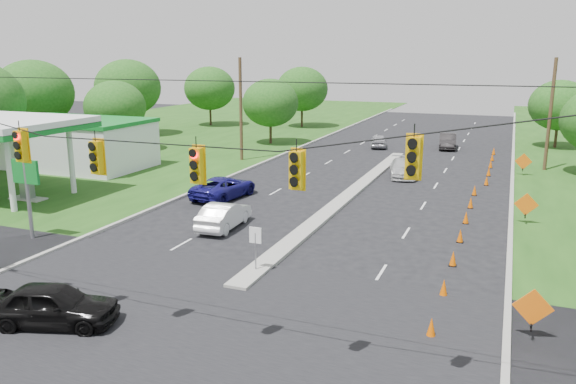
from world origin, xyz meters
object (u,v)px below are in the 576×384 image
at_px(gas_station, 62,140).
at_px(black_sedan, 53,305).
at_px(white_sedan, 224,215).
at_px(blue_pickup, 224,187).

xyz_separation_m(gas_station, black_sedan, (19.20, -21.18, -1.82)).
height_order(gas_station, black_sedan, gas_station).
height_order(black_sedan, white_sedan, black_sedan).
distance_m(gas_station, white_sedan, 21.33).
relative_size(gas_station, blue_pickup, 3.81).
bearing_deg(black_sedan, blue_pickup, -7.94).
xyz_separation_m(gas_station, blue_pickup, (16.16, -3.03, -1.86)).
bearing_deg(gas_station, blue_pickup, -10.64).
bearing_deg(white_sedan, black_sedan, 86.40).
bearing_deg(blue_pickup, gas_station, -4.40).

